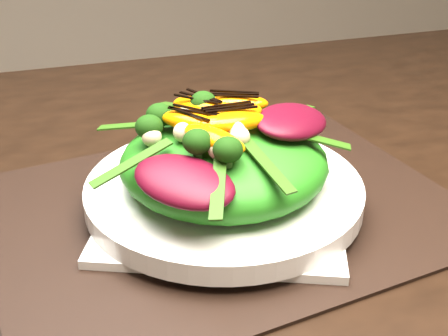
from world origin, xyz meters
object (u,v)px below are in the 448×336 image
object	(u,v)px
placemat	(224,208)
orange_segment	(217,111)
plate_base	(224,203)
lettuce_mound	(224,161)
dining_table	(443,158)
salad_bowl	(224,190)

from	to	relation	value
placemat	orange_segment	world-z (taller)	orange_segment
plate_base	orange_segment	size ratio (longest dim) A/B	3.30
placemat	lettuce_mound	xyz separation A→B (m)	(-0.00, -0.00, 0.05)
dining_table	orange_segment	xyz separation A→B (m)	(-0.31, -0.03, 0.12)
dining_table	placemat	xyz separation A→B (m)	(-0.31, -0.06, 0.02)
salad_bowl	plate_base	bearing A→B (deg)	0.00
dining_table	plate_base	bearing A→B (deg)	-168.80
lettuce_mound	dining_table	bearing A→B (deg)	11.20
dining_table	plate_base	size ratio (longest dim) A/B	7.04
orange_segment	salad_bowl	bearing A→B (deg)	-93.65
plate_base	salad_bowl	bearing A→B (deg)	0.00
placemat	orange_segment	bearing A→B (deg)	86.35
salad_bowl	orange_segment	distance (m)	0.08
dining_table	orange_segment	world-z (taller)	dining_table
salad_bowl	orange_segment	xyz separation A→B (m)	(0.00, 0.03, 0.07)
plate_base	placemat	bearing A→B (deg)	0.00
dining_table	salad_bowl	size ratio (longest dim) A/B	5.87
dining_table	salad_bowl	distance (m)	0.32
salad_bowl	orange_segment	bearing A→B (deg)	86.35
salad_bowl	dining_table	bearing A→B (deg)	11.20
plate_base	lettuce_mound	world-z (taller)	lettuce_mound
plate_base	salad_bowl	xyz separation A→B (m)	(0.00, 0.00, 0.01)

